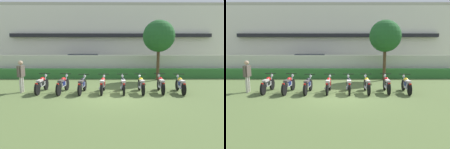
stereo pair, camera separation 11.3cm
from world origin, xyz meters
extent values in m
plane|color=#566B38|center=(0.00, 0.00, 0.00)|extent=(60.00, 60.00, 0.00)
cube|color=silver|center=(0.00, 14.56, 3.42)|extent=(24.71, 6.00, 6.85)
cube|color=black|center=(0.00, 11.31, 3.77)|extent=(20.76, 0.50, 0.36)
cube|color=#B2AD9E|center=(0.00, 14.56, 7.00)|extent=(24.71, 6.00, 0.30)
cube|color=beige|center=(0.00, 6.98, 0.91)|extent=(23.47, 0.30, 1.83)
cube|color=#337033|center=(0.00, 6.28, 0.39)|extent=(18.78, 0.70, 0.78)
cube|color=navy|center=(-2.43, 9.27, 0.74)|extent=(4.65, 2.24, 1.00)
cube|color=#2D333D|center=(-2.63, 9.25, 1.57)|extent=(2.84, 1.94, 0.65)
cylinder|color=black|center=(-0.94, 10.33, 0.34)|extent=(0.70, 0.28, 0.68)
cylinder|color=black|center=(-0.78, 8.49, 0.34)|extent=(0.70, 0.28, 0.68)
cylinder|color=black|center=(-4.08, 10.05, 0.34)|extent=(0.70, 0.28, 0.68)
cylinder|color=black|center=(-3.91, 8.21, 0.34)|extent=(0.70, 0.28, 0.68)
cylinder|color=#4C3823|center=(3.50, 5.36, 1.23)|extent=(0.22, 0.22, 2.46)
sphere|color=#235B28|center=(3.50, 5.36, 3.28)|extent=(2.35, 2.35, 2.35)
cylinder|color=black|center=(-3.73, 1.66, 0.32)|extent=(0.09, 0.63, 0.63)
cylinder|color=black|center=(-3.74, 0.33, 0.32)|extent=(0.09, 0.63, 0.63)
cube|color=silver|center=(-3.74, 0.94, 0.47)|extent=(0.20, 0.60, 0.22)
ellipsoid|color=red|center=(-3.74, 1.11, 0.70)|extent=(0.22, 0.44, 0.22)
cube|color=beige|center=(-3.74, 0.71, 0.68)|extent=(0.20, 0.52, 0.10)
cube|color=red|center=(-3.74, 0.23, 0.60)|extent=(0.10, 0.08, 0.08)
cylinder|color=silver|center=(-3.73, 1.57, 0.64)|extent=(0.05, 0.23, 0.65)
cylinder|color=black|center=(-3.73, 1.48, 0.96)|extent=(0.60, 0.04, 0.04)
sphere|color=silver|center=(-3.73, 1.68, 0.82)|extent=(0.14, 0.14, 0.14)
cylinder|color=silver|center=(-3.86, 0.69, 0.34)|extent=(0.07, 0.55, 0.07)
cube|color=black|center=(-3.74, 0.89, 0.52)|extent=(0.24, 0.36, 0.20)
cylinder|color=black|center=(-2.54, 1.55, 0.32)|extent=(0.14, 0.65, 0.64)
cylinder|color=black|center=(-2.65, 0.20, 0.32)|extent=(0.14, 0.65, 0.64)
cube|color=silver|center=(-2.60, 0.83, 0.47)|extent=(0.25, 0.61, 0.22)
ellipsoid|color=red|center=(-2.58, 0.99, 0.70)|extent=(0.26, 0.46, 0.22)
cube|color=#4C4742|center=(-2.62, 0.60, 0.68)|extent=(0.24, 0.53, 0.10)
cube|color=red|center=(-2.66, 0.10, 0.60)|extent=(0.11, 0.09, 0.08)
cylinder|color=silver|center=(-2.54, 1.46, 0.64)|extent=(0.07, 0.23, 0.65)
cylinder|color=black|center=(-2.55, 1.37, 0.96)|extent=(0.60, 0.09, 0.04)
sphere|color=silver|center=(-2.54, 1.57, 0.82)|extent=(0.14, 0.14, 0.14)
cylinder|color=silver|center=(-2.74, 0.59, 0.34)|extent=(0.12, 0.55, 0.07)
cube|color=navy|center=(-2.60, 0.78, 0.52)|extent=(0.27, 0.38, 0.20)
cylinder|color=black|center=(-1.51, 1.43, 0.30)|extent=(0.14, 0.61, 0.60)
cylinder|color=black|center=(-1.61, 0.21, 0.30)|extent=(0.14, 0.61, 0.60)
cube|color=silver|center=(-1.56, 0.77, 0.45)|extent=(0.25, 0.61, 0.22)
ellipsoid|color=black|center=(-1.55, 0.94, 0.68)|extent=(0.25, 0.46, 0.22)
cube|color=#4C4742|center=(-1.58, 0.54, 0.66)|extent=(0.24, 0.53, 0.10)
cube|color=red|center=(-1.62, 0.11, 0.58)|extent=(0.11, 0.09, 0.08)
cylinder|color=silver|center=(-1.52, 1.34, 0.62)|extent=(0.07, 0.23, 0.65)
cylinder|color=black|center=(-1.53, 1.25, 0.94)|extent=(0.60, 0.08, 0.04)
sphere|color=silver|center=(-1.51, 1.45, 0.80)|extent=(0.14, 0.14, 0.14)
cylinder|color=silver|center=(-1.70, 0.53, 0.32)|extent=(0.11, 0.55, 0.07)
cube|color=navy|center=(-1.57, 0.72, 0.50)|extent=(0.27, 0.38, 0.20)
cylinder|color=black|center=(-0.44, 1.54, 0.30)|extent=(0.13, 0.60, 0.59)
cylinder|color=black|center=(-0.53, 0.29, 0.30)|extent=(0.13, 0.60, 0.59)
cube|color=silver|center=(-0.49, 0.87, 0.45)|extent=(0.24, 0.61, 0.22)
ellipsoid|color=red|center=(-0.48, 1.04, 0.68)|extent=(0.25, 0.45, 0.22)
cube|color=#B2ADA3|center=(-0.51, 0.64, 0.66)|extent=(0.23, 0.53, 0.10)
cube|color=red|center=(-0.54, 0.19, 0.58)|extent=(0.11, 0.09, 0.08)
cylinder|color=silver|center=(-0.45, 1.45, 0.62)|extent=(0.07, 0.23, 0.65)
cylinder|color=black|center=(-0.46, 1.36, 0.94)|extent=(0.60, 0.08, 0.04)
sphere|color=silver|center=(-0.44, 1.56, 0.80)|extent=(0.14, 0.14, 0.14)
cylinder|color=silver|center=(-0.63, 0.63, 0.32)|extent=(0.11, 0.55, 0.07)
cube|color=#A51414|center=(-0.49, 0.82, 0.50)|extent=(0.26, 0.38, 0.20)
cylinder|color=black|center=(0.59, 1.59, 0.30)|extent=(0.09, 0.59, 0.59)
cylinder|color=black|center=(0.58, 0.27, 0.30)|extent=(0.09, 0.59, 0.59)
cube|color=silver|center=(0.58, 0.88, 0.45)|extent=(0.20, 0.60, 0.22)
ellipsoid|color=black|center=(0.59, 1.05, 0.68)|extent=(0.22, 0.44, 0.22)
cube|color=beige|center=(0.58, 0.65, 0.66)|extent=(0.20, 0.52, 0.10)
cube|color=red|center=(0.58, 0.17, 0.58)|extent=(0.10, 0.08, 0.08)
cylinder|color=silver|center=(0.59, 1.50, 0.62)|extent=(0.05, 0.23, 0.65)
cylinder|color=black|center=(0.59, 1.41, 0.94)|extent=(0.60, 0.04, 0.04)
sphere|color=silver|center=(0.59, 1.61, 0.80)|extent=(0.14, 0.14, 0.14)
cylinder|color=silver|center=(0.46, 0.63, 0.32)|extent=(0.07, 0.55, 0.07)
cube|color=black|center=(0.58, 0.83, 0.50)|extent=(0.24, 0.36, 0.20)
cylinder|color=black|center=(1.54, 1.52, 0.31)|extent=(0.09, 0.62, 0.62)
cylinder|color=black|center=(1.54, 0.23, 0.31)|extent=(0.09, 0.62, 0.62)
cube|color=silver|center=(1.54, 0.83, 0.46)|extent=(0.20, 0.60, 0.22)
ellipsoid|color=yellow|center=(1.54, 1.00, 0.69)|extent=(0.22, 0.44, 0.22)
cube|color=#B2ADA3|center=(1.54, 0.60, 0.67)|extent=(0.20, 0.52, 0.10)
cube|color=red|center=(1.54, 0.13, 0.59)|extent=(0.10, 0.08, 0.08)
cylinder|color=silver|center=(1.54, 1.43, 0.63)|extent=(0.05, 0.23, 0.65)
cylinder|color=black|center=(1.54, 1.34, 0.95)|extent=(0.60, 0.04, 0.04)
sphere|color=silver|center=(1.54, 1.54, 0.81)|extent=(0.14, 0.14, 0.14)
cylinder|color=silver|center=(1.42, 0.58, 0.33)|extent=(0.07, 0.55, 0.07)
cube|color=black|center=(1.54, 0.78, 0.51)|extent=(0.24, 0.36, 0.20)
cylinder|color=black|center=(2.65, 1.60, 0.31)|extent=(0.13, 0.63, 0.62)
cylinder|color=black|center=(2.56, 0.34, 0.31)|extent=(0.13, 0.63, 0.62)
cube|color=silver|center=(2.60, 0.92, 0.46)|extent=(0.24, 0.61, 0.22)
ellipsoid|color=red|center=(2.62, 1.09, 0.69)|extent=(0.25, 0.45, 0.22)
cube|color=beige|center=(2.59, 0.69, 0.67)|extent=(0.23, 0.53, 0.10)
cube|color=red|center=(2.56, 0.24, 0.59)|extent=(0.11, 0.09, 0.08)
cylinder|color=silver|center=(2.64, 1.51, 0.63)|extent=(0.07, 0.23, 0.65)
cylinder|color=black|center=(2.64, 1.42, 0.95)|extent=(0.60, 0.08, 0.04)
sphere|color=silver|center=(2.65, 1.62, 0.81)|extent=(0.14, 0.14, 0.14)
cylinder|color=silver|center=(2.47, 0.68, 0.33)|extent=(0.11, 0.55, 0.07)
cube|color=black|center=(2.60, 0.87, 0.51)|extent=(0.26, 0.38, 0.20)
cylinder|color=black|center=(3.67, 1.48, 0.30)|extent=(0.14, 0.60, 0.60)
cylinder|color=black|center=(3.57, 0.24, 0.30)|extent=(0.14, 0.60, 0.60)
cube|color=silver|center=(3.62, 0.81, 0.45)|extent=(0.25, 0.61, 0.22)
ellipsoid|color=yellow|center=(3.63, 0.98, 0.68)|extent=(0.26, 0.46, 0.22)
cube|color=beige|center=(3.60, 0.58, 0.66)|extent=(0.24, 0.53, 0.10)
cube|color=red|center=(3.56, 0.14, 0.58)|extent=(0.11, 0.09, 0.08)
cylinder|color=silver|center=(3.67, 1.39, 0.62)|extent=(0.07, 0.23, 0.65)
cylinder|color=black|center=(3.66, 1.30, 0.94)|extent=(0.60, 0.09, 0.04)
sphere|color=silver|center=(3.68, 1.50, 0.80)|extent=(0.14, 0.14, 0.14)
cylinder|color=silver|center=(3.48, 0.57, 0.32)|extent=(0.11, 0.55, 0.07)
cube|color=navy|center=(3.62, 0.76, 0.50)|extent=(0.27, 0.38, 0.20)
cylinder|color=beige|center=(-4.82, 1.13, 0.42)|extent=(0.13, 0.13, 0.84)
cylinder|color=beige|center=(-4.82, 0.91, 0.42)|extent=(0.13, 0.13, 0.84)
cube|color=brown|center=(-4.82, 1.02, 1.14)|extent=(0.22, 0.49, 0.60)
cylinder|color=brown|center=(-4.82, 1.32, 1.16)|extent=(0.09, 0.09, 0.57)
cylinder|color=brown|center=(-4.82, 0.72, 1.16)|extent=(0.09, 0.09, 0.57)
sphere|color=tan|center=(-4.82, 1.02, 1.58)|extent=(0.23, 0.23, 0.23)
camera|label=1|loc=(-0.10, -9.28, 2.24)|focal=31.34mm
camera|label=2|loc=(0.01, -9.28, 2.24)|focal=31.34mm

